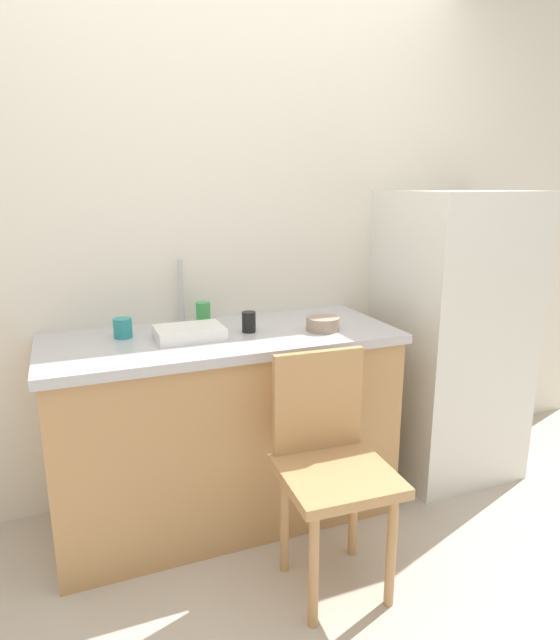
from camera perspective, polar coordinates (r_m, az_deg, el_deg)
ground_plane at (r=2.27m, az=1.73°, el=-27.36°), size 8.00×8.00×0.00m
back_wall at (r=2.65m, az=-6.88°, el=9.59°), size 4.80×0.10×2.59m
cabinet_base at (r=2.53m, az=-5.79°, el=-11.39°), size 1.48×0.60×0.83m
countertop at (r=2.38m, az=-6.05°, el=-1.91°), size 1.52×0.64×0.04m
faucet at (r=2.55m, az=-10.32°, el=2.93°), size 0.02×0.02×0.30m
refrigerator at (r=2.97m, az=17.34°, el=-1.53°), size 0.63×0.60×1.47m
chair at (r=2.10m, az=5.28°, el=-14.44°), size 0.42×0.42×0.89m
dish_tray at (r=2.32m, az=-9.45°, el=-1.31°), size 0.28×0.20×0.05m
terracotta_bowl at (r=2.42m, az=4.51°, el=-0.39°), size 0.15×0.15×0.06m
cup_green at (r=2.52m, az=-8.03°, el=0.67°), size 0.07×0.07×0.11m
cup_teal at (r=2.39m, az=-16.12°, el=-0.81°), size 0.08×0.08×0.08m
cup_black at (r=2.38m, az=-3.28°, el=-0.20°), size 0.06×0.06×0.09m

